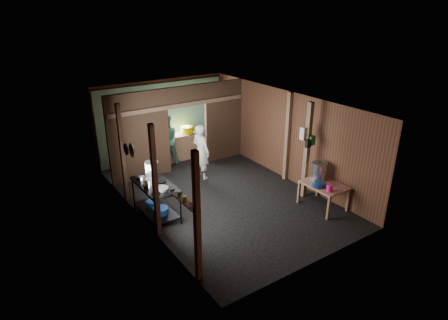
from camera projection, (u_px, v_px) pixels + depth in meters
floor at (220, 195)px, 10.35m from camera, size 4.50×7.00×0.00m
ceiling at (220, 101)px, 9.36m from camera, size 4.50×7.00×0.00m
wall_back at (162, 119)px, 12.55m from camera, size 4.50×0.00×2.60m
wall_front at (321, 206)px, 7.17m from camera, size 4.50×0.00×2.60m
wall_left at (138, 170)px, 8.70m from camera, size 0.00×7.00×2.60m
wall_right at (284, 135)px, 11.01m from camera, size 0.00×7.00×2.60m
partition_left at (139, 137)px, 10.87m from camera, size 1.85×0.10×2.60m
partition_right at (223, 121)px, 12.35m from camera, size 1.35×0.10×2.60m
partition_header at (186, 96)px, 11.29m from camera, size 1.30×0.10×0.60m
turquoise_panel at (163, 121)px, 12.52m from camera, size 4.40×0.06×2.50m
back_counter at (179, 147)px, 12.61m from camera, size 1.20×0.50×0.85m
wall_clock at (169, 101)px, 12.37m from camera, size 0.20×0.03×0.20m
post_left_a at (197, 218)px, 6.74m from camera, size 0.10×0.12×2.60m
post_left_b at (155, 182)px, 8.12m from camera, size 0.10×0.12×2.60m
post_left_c at (123, 153)px, 9.66m from camera, size 0.10×0.12×2.60m
post_right at (287, 137)px, 10.82m from camera, size 0.10×0.12×2.60m
post_free at (307, 151)px, 9.81m from camera, size 0.12×0.12×2.60m
cross_beam at (180, 105)px, 11.22m from camera, size 4.40×0.12×0.12m
pan_lid_big at (132, 150)px, 8.90m from camera, size 0.03×0.34×0.34m
pan_lid_small at (126, 149)px, 9.24m from camera, size 0.03×0.30×0.30m
wall_shelf at (185, 202)px, 7.10m from camera, size 0.14×0.80×0.03m
jar_white at (191, 204)px, 6.88m from camera, size 0.07×0.07×0.10m
jar_yellow at (185, 199)px, 7.08m from camera, size 0.08×0.08×0.10m
jar_green at (179, 194)px, 7.24m from camera, size 0.06×0.06×0.10m
bag_white at (305, 133)px, 9.66m from camera, size 0.22×0.15×0.32m
bag_green at (312, 140)px, 9.68m from camera, size 0.16×0.12×0.24m
bag_black at (308, 144)px, 9.61m from camera, size 0.14×0.10×0.20m
gas_range at (156, 200)px, 9.19m from camera, size 0.75×1.47×0.87m
prep_table at (323, 196)px, 9.63m from camera, size 0.79×1.08×0.64m
stove_pot_large at (152, 169)px, 9.47m from camera, size 0.44×0.44×0.35m
stove_pot_med at (149, 183)px, 8.86m from camera, size 0.27×0.27×0.20m
stove_saucepan at (142, 178)px, 9.20m from camera, size 0.18×0.18×0.09m
frying_pan at (161, 189)px, 8.72m from camera, size 0.49×0.62×0.07m
blue_tub_front at (161, 211)px, 9.08m from camera, size 0.37×0.37×0.15m
blue_tub_back at (153, 203)px, 9.45m from camera, size 0.32×0.32×0.13m
stock_pot at (319, 171)px, 9.71m from camera, size 0.48×0.48×0.47m
wash_basin at (319, 184)px, 9.37m from camera, size 0.38×0.38×0.12m
pink_bucket at (329, 188)px, 9.13m from camera, size 0.18×0.18×0.17m
knife at (337, 192)px, 9.08m from camera, size 0.30×0.05×0.01m
yellow_tub at (187, 130)px, 12.57m from camera, size 0.40×0.40×0.22m
red_cup at (169, 134)px, 12.24m from camera, size 0.13×0.13×0.15m
cook at (201, 152)px, 11.08m from camera, size 0.53×0.68×1.65m
worker_back at (166, 139)px, 12.12m from camera, size 0.95×0.84×1.63m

